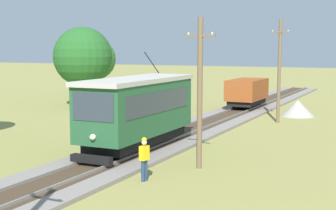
{
  "coord_description": "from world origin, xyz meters",
  "views": [
    {
      "loc": [
        12.23,
        -5.12,
        5.35
      ],
      "look_at": [
        0.3,
        20.03,
        2.15
      ],
      "focal_mm": 53.88,
      "sensor_mm": 36.0,
      "label": 1
    }
  ],
  "objects_px": {
    "track_worker": "(144,157)",
    "tree_left_far": "(95,59)",
    "red_tram": "(137,110)",
    "utility_pole_near_tram": "(200,92)",
    "freight_car": "(247,92)",
    "tree_left_near": "(83,57)",
    "utility_pole_mid": "(279,70)",
    "gravel_pile": "(298,108)"
  },
  "relations": [
    {
      "from": "track_worker",
      "to": "tree_left_far",
      "type": "xyz_separation_m",
      "value": [
        -21.62,
        29.04,
        3.07
      ]
    },
    {
      "from": "utility_pole_mid",
      "to": "gravel_pile",
      "type": "xyz_separation_m",
      "value": [
        0.61,
        3.92,
        -3.09
      ]
    },
    {
      "from": "track_worker",
      "to": "gravel_pile",
      "type": "bearing_deg",
      "value": 99.6
    },
    {
      "from": "track_worker",
      "to": "tree_left_near",
      "type": "height_order",
      "value": "tree_left_near"
    },
    {
      "from": "utility_pole_near_tram",
      "to": "tree_left_far",
      "type": "height_order",
      "value": "utility_pole_near_tram"
    },
    {
      "from": "freight_car",
      "to": "gravel_pile",
      "type": "distance_m",
      "value": 5.21
    },
    {
      "from": "freight_car",
      "to": "track_worker",
      "type": "bearing_deg",
      "value": -83.11
    },
    {
      "from": "utility_pole_mid",
      "to": "track_worker",
      "type": "relative_size",
      "value": 4.07
    },
    {
      "from": "gravel_pile",
      "to": "tree_left_far",
      "type": "distance_m",
      "value": 24.66
    },
    {
      "from": "gravel_pile",
      "to": "track_worker",
      "type": "distance_m",
      "value": 22.09
    },
    {
      "from": "gravel_pile",
      "to": "track_worker",
      "type": "height_order",
      "value": "track_worker"
    },
    {
      "from": "gravel_pile",
      "to": "tree_left_far",
      "type": "relative_size",
      "value": 0.41
    },
    {
      "from": "red_tram",
      "to": "gravel_pile",
      "type": "xyz_separation_m",
      "value": [
        4.68,
        17.28,
        -1.55
      ]
    },
    {
      "from": "red_tram",
      "to": "gravel_pile",
      "type": "bearing_deg",
      "value": 74.83
    },
    {
      "from": "gravel_pile",
      "to": "utility_pole_mid",
      "type": "bearing_deg",
      "value": -98.83
    },
    {
      "from": "freight_car",
      "to": "red_tram",
      "type": "bearing_deg",
      "value": -89.99
    },
    {
      "from": "utility_pole_near_tram",
      "to": "tree_left_near",
      "type": "distance_m",
      "value": 24.86
    },
    {
      "from": "track_worker",
      "to": "tree_left_far",
      "type": "height_order",
      "value": "tree_left_far"
    },
    {
      "from": "red_tram",
      "to": "freight_car",
      "type": "distance_m",
      "value": 19.37
    },
    {
      "from": "track_worker",
      "to": "tree_left_near",
      "type": "xyz_separation_m",
      "value": [
        -16.89,
        20.05,
        3.53
      ]
    },
    {
      "from": "freight_car",
      "to": "utility_pole_mid",
      "type": "relative_size",
      "value": 0.72
    },
    {
      "from": "utility_pole_mid",
      "to": "tree_left_far",
      "type": "distance_m",
      "value": 25.28
    },
    {
      "from": "utility_pole_near_tram",
      "to": "track_worker",
      "type": "distance_m",
      "value": 4.03
    },
    {
      "from": "track_worker",
      "to": "tree_left_far",
      "type": "bearing_deg",
      "value": 140.87
    },
    {
      "from": "gravel_pile",
      "to": "utility_pole_near_tram",
      "type": "bearing_deg",
      "value": -91.83
    },
    {
      "from": "freight_car",
      "to": "track_worker",
      "type": "height_order",
      "value": "freight_car"
    },
    {
      "from": "utility_pole_near_tram",
      "to": "track_worker",
      "type": "xyz_separation_m",
      "value": [
        -1.17,
        -3.0,
        -2.43
      ]
    },
    {
      "from": "red_tram",
      "to": "track_worker",
      "type": "height_order",
      "value": "red_tram"
    },
    {
      "from": "red_tram",
      "to": "utility_pole_near_tram",
      "type": "distance_m",
      "value": 4.6
    },
    {
      "from": "track_worker",
      "to": "tree_left_far",
      "type": "relative_size",
      "value": 0.28
    },
    {
      "from": "track_worker",
      "to": "tree_left_near",
      "type": "bearing_deg",
      "value": 144.32
    },
    {
      "from": "utility_pole_mid",
      "to": "track_worker",
      "type": "xyz_separation_m",
      "value": [
        -1.17,
        -18.1,
        -2.75
      ]
    },
    {
      "from": "tree_left_near",
      "to": "freight_car",
      "type": "bearing_deg",
      "value": 16.13
    },
    {
      "from": "red_tram",
      "to": "tree_left_far",
      "type": "bearing_deg",
      "value": 127.59
    },
    {
      "from": "tree_left_far",
      "to": "utility_pole_mid",
      "type": "bearing_deg",
      "value": -25.64
    },
    {
      "from": "utility_pole_near_tram",
      "to": "tree_left_near",
      "type": "relative_size",
      "value": 0.93
    },
    {
      "from": "track_worker",
      "to": "utility_pole_mid",
      "type": "bearing_deg",
      "value": 100.52
    },
    {
      "from": "red_tram",
      "to": "utility_pole_mid",
      "type": "relative_size",
      "value": 1.17
    },
    {
      "from": "utility_pole_mid",
      "to": "track_worker",
      "type": "bearing_deg",
      "value": -93.69
    },
    {
      "from": "freight_car",
      "to": "utility_pole_mid",
      "type": "xyz_separation_m",
      "value": [
        4.08,
        -5.99,
        2.17
      ]
    },
    {
      "from": "red_tram",
      "to": "utility_pole_mid",
      "type": "distance_m",
      "value": 14.06
    },
    {
      "from": "freight_car",
      "to": "utility_pole_near_tram",
      "type": "relative_size",
      "value": 0.78
    }
  ]
}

